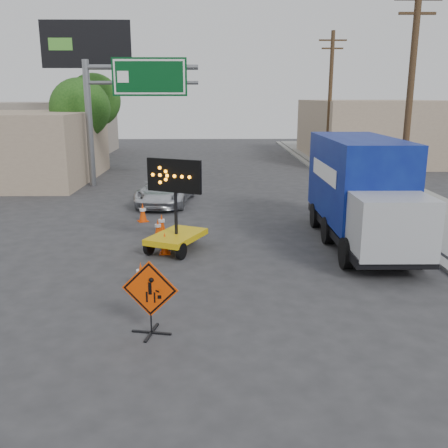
{
  "coord_description": "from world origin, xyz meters",
  "views": [
    {
      "loc": [
        0.44,
        -9.91,
        4.88
      ],
      "look_at": [
        0.64,
        2.89,
        1.6
      ],
      "focal_mm": 40.0,
      "sensor_mm": 36.0,
      "label": 1
    }
  ],
  "objects_px": {
    "arrow_board": "(176,231)",
    "pickup_truck": "(166,190)",
    "construction_sign": "(150,296)",
    "box_truck": "(361,197)"
  },
  "relations": [
    {
      "from": "pickup_truck",
      "to": "box_truck",
      "type": "distance_m",
      "value": 9.84
    },
    {
      "from": "construction_sign",
      "to": "arrow_board",
      "type": "xyz_separation_m",
      "value": [
        0.09,
        5.88,
        -0.19
      ]
    },
    {
      "from": "box_truck",
      "to": "construction_sign",
      "type": "bearing_deg",
      "value": -133.03
    },
    {
      "from": "construction_sign",
      "to": "pickup_truck",
      "type": "height_order",
      "value": "construction_sign"
    },
    {
      "from": "construction_sign",
      "to": "arrow_board",
      "type": "relative_size",
      "value": 0.54
    },
    {
      "from": "construction_sign",
      "to": "box_truck",
      "type": "height_order",
      "value": "box_truck"
    },
    {
      "from": "arrow_board",
      "to": "pickup_truck",
      "type": "height_order",
      "value": "arrow_board"
    },
    {
      "from": "arrow_board",
      "to": "box_truck",
      "type": "xyz_separation_m",
      "value": [
        6.14,
        0.72,
        0.94
      ]
    },
    {
      "from": "pickup_truck",
      "to": "box_truck",
      "type": "bearing_deg",
      "value": -36.62
    },
    {
      "from": "arrow_board",
      "to": "pickup_truck",
      "type": "relative_size",
      "value": 0.63
    }
  ]
}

